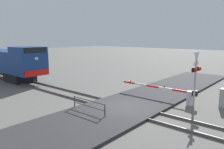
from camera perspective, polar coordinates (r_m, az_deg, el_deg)
ground_plane at (r=15.31m, az=2.73°, el=-9.01°), size 160.00×160.00×0.00m
rail_track_left at (r=14.75m, az=1.00°, el=-9.42°), size 0.08×80.00×0.15m
rail_track_right at (r=15.83m, az=4.34°, el=-8.10°), size 0.08×80.00×0.15m
road_surface at (r=15.28m, az=2.73°, el=-8.71°), size 36.00×5.07×0.17m
locomotive at (r=30.06m, az=-26.88°, el=3.22°), size 2.83×16.48×3.96m
crossing_signal at (r=16.13m, az=21.23°, el=0.29°), size 1.18×0.33×3.96m
crossing_gate at (r=17.17m, az=16.77°, el=-4.75°), size 0.36×6.55×1.18m
utility_cabinet at (r=17.19m, az=27.13°, el=-5.57°), size 0.55×0.32×1.39m
guard_railing at (r=14.19m, az=-6.17°, el=-7.92°), size 0.08×2.91×0.95m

